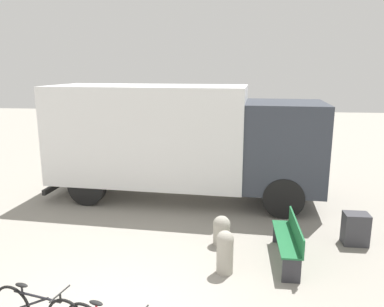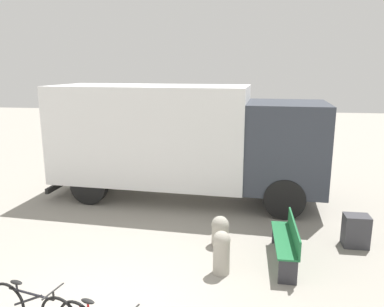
{
  "view_description": "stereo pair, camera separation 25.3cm",
  "coord_description": "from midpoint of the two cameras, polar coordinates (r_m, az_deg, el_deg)",
  "views": [
    {
      "loc": [
        1.86,
        -4.85,
        3.85
      ],
      "look_at": [
        0.85,
        4.04,
        1.81
      ],
      "focal_mm": 35.0,
      "sensor_mm": 36.0,
      "label": 1
    },
    {
      "loc": [
        2.11,
        -4.81,
        3.85
      ],
      "look_at": [
        0.85,
        4.04,
        1.81
      ],
      "focal_mm": 35.0,
      "sensor_mm": 36.0,
      "label": 2
    }
  ],
  "objects": [
    {
      "name": "delivery_truck",
      "position": [
        11.07,
        -2.55,
        2.52
      ],
      "size": [
        8.09,
        2.93,
        3.37
      ],
      "rotation": [
        0.0,
        0.0,
        -0.06
      ],
      "color": "white",
      "rests_on": "ground"
    },
    {
      "name": "park_bench",
      "position": [
        7.98,
        13.76,
        -12.45
      ],
      "size": [
        0.4,
        1.75,
        0.86
      ],
      "rotation": [
        0.0,
        0.0,
        1.57
      ],
      "color": "#1E6638",
      "rests_on": "ground"
    },
    {
      "name": "bollard_near_bench",
      "position": [
        7.38,
        4.04,
        -14.5
      ],
      "size": [
        0.34,
        0.34,
        0.86
      ],
      "color": "#9E998C",
      "rests_on": "ground"
    },
    {
      "name": "bollard_far_bench",
      "position": [
        8.5,
        3.66,
        -11.51
      ],
      "size": [
        0.39,
        0.39,
        0.67
      ],
      "color": "#9E998C",
      "rests_on": "ground"
    },
    {
      "name": "utility_box",
      "position": [
        9.2,
        22.92,
        -10.53
      ],
      "size": [
        0.54,
        0.4,
        0.72
      ],
      "color": "#38383D",
      "rests_on": "ground"
    }
  ]
}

